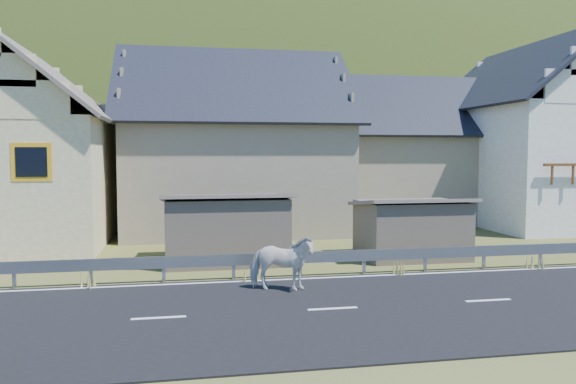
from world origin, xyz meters
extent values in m
plane|color=#444A1D|center=(0.00, 0.00, 0.00)|extent=(160.00, 160.00, 0.00)
cube|color=black|center=(0.00, 0.00, 0.02)|extent=(60.00, 7.00, 0.04)
cube|color=silver|center=(0.00, 0.00, 0.04)|extent=(60.00, 6.60, 0.01)
cube|color=#93969B|center=(0.00, 3.68, 0.58)|extent=(28.00, 0.08, 0.34)
cube|color=#93969B|center=(-8.00, 3.70, 0.35)|extent=(0.10, 0.06, 0.70)
cube|color=#93969B|center=(-6.00, 3.70, 0.35)|extent=(0.10, 0.06, 0.70)
cube|color=#93969B|center=(-4.00, 3.70, 0.35)|extent=(0.10, 0.06, 0.70)
cube|color=#93969B|center=(-2.00, 3.70, 0.35)|extent=(0.10, 0.06, 0.70)
cube|color=#93969B|center=(0.00, 3.70, 0.35)|extent=(0.10, 0.06, 0.70)
cube|color=#93969B|center=(2.00, 3.70, 0.35)|extent=(0.10, 0.06, 0.70)
cube|color=#93969B|center=(4.00, 3.70, 0.35)|extent=(0.10, 0.06, 0.70)
cube|color=#93969B|center=(6.00, 3.70, 0.35)|extent=(0.10, 0.06, 0.70)
cube|color=#93969B|center=(8.00, 3.70, 0.35)|extent=(0.10, 0.06, 0.70)
cube|color=#706352|center=(-2.00, 6.50, 1.10)|extent=(4.30, 3.30, 2.40)
cube|color=#706352|center=(4.50, 6.00, 1.00)|extent=(3.80, 2.90, 2.20)
cube|color=#FFEBB6|center=(-10.00, 12.00, 2.50)|extent=(7.00, 9.00, 5.00)
cube|color=gold|center=(-8.40, 7.50, 3.40)|extent=(1.30, 0.12, 1.30)
cube|color=gray|center=(-1.00, 15.00, 2.50)|extent=(10.00, 9.00, 5.00)
cube|color=gray|center=(9.00, 17.00, 2.30)|extent=(9.00, 8.00, 4.60)
cube|color=white|center=(15.00, 14.00, 3.00)|extent=(8.00, 10.00, 6.00)
ellipsoid|color=#283A16|center=(5.00, 180.00, -20.00)|extent=(440.00, 280.00, 260.00)
imported|color=silver|center=(-0.88, 1.97, 0.79)|extent=(1.29, 1.93, 1.50)
camera|label=1|loc=(-3.44, -12.56, 3.71)|focal=35.00mm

